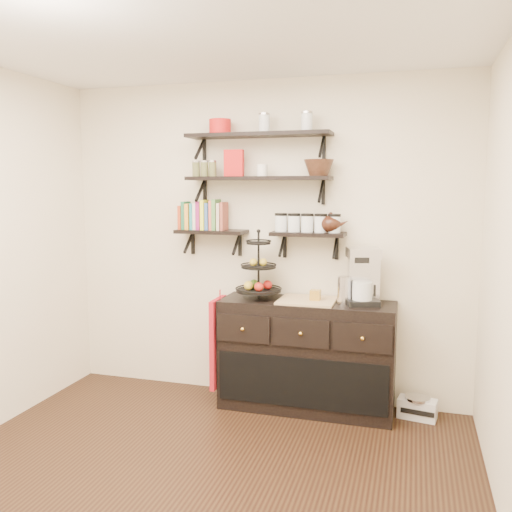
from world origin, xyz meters
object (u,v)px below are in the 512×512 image
object	(u,v)px
fruit_stand	(259,276)
coffee_maker	(363,277)
radio	(417,408)
sideboard	(307,355)

from	to	relation	value
fruit_stand	coffee_maker	xyz separation A→B (m)	(0.84, 0.03, 0.02)
fruit_stand	radio	size ratio (longest dim) A/B	1.75
fruit_stand	coffee_maker	bearing A→B (deg)	1.79
sideboard	radio	bearing A→B (deg)	3.58
sideboard	radio	xyz separation A→B (m)	(0.88, 0.06, -0.37)
coffee_maker	radio	size ratio (longest dim) A/B	1.43
coffee_maker	radio	xyz separation A→B (m)	(0.44, 0.02, -1.03)
coffee_maker	sideboard	bearing A→B (deg)	167.61
fruit_stand	radio	world-z (taller)	fruit_stand
fruit_stand	coffee_maker	world-z (taller)	fruit_stand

